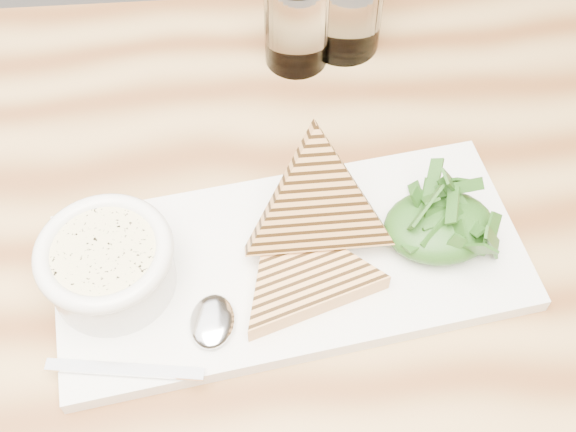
{
  "coord_description": "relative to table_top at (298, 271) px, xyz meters",
  "views": [
    {
      "loc": [
        0.0,
        -0.15,
        1.27
      ],
      "look_at": [
        0.05,
        0.2,
        0.78
      ],
      "focal_mm": 45.0,
      "sensor_mm": 36.0,
      "label": 1
    }
  ],
  "objects": [
    {
      "name": "spoon_bowl",
      "position": [
        -0.08,
        -0.06,
        0.04
      ],
      "size": [
        0.05,
        0.06,
        0.01
      ],
      "primitive_type": "ellipsoid",
      "rotation": [
        0.0,
        0.0,
        -0.19
      ],
      "color": "silver",
      "rests_on": "platter"
    },
    {
      "name": "glass_far",
      "position": [
        0.03,
        0.26,
        0.07
      ],
      "size": [
        0.07,
        0.07,
        0.1
      ],
      "primitive_type": "cylinder",
      "color": "white",
      "rests_on": "table_top"
    },
    {
      "name": "salad_base",
      "position": [
        0.12,
        -0.0,
        0.05
      ],
      "size": [
        0.1,
        0.08,
        0.04
      ],
      "primitive_type": "ellipsoid",
      "color": "black",
      "rests_on": "platter"
    },
    {
      "name": "soup",
      "position": [
        -0.16,
        -0.01,
        0.08
      ],
      "size": [
        0.09,
        0.09,
        0.01
      ],
      "primitive_type": "cylinder",
      "color": "beige",
      "rests_on": "soup_bowl"
    },
    {
      "name": "soup_bowl",
      "position": [
        -0.16,
        -0.01,
        0.06
      ],
      "size": [
        0.1,
        0.1,
        0.04
      ],
      "primitive_type": "cylinder",
      "color": "white",
      "rests_on": "platter"
    },
    {
      "name": "arugula_pile",
      "position": [
        0.12,
        -0.0,
        0.06
      ],
      "size": [
        0.11,
        0.1,
        0.05
      ],
      "primitive_type": null,
      "color": "#3A6824",
      "rests_on": "platter"
    },
    {
      "name": "sandwich_lean",
      "position": [
        0.02,
        0.01,
        0.08
      ],
      "size": [
        0.15,
        0.15,
        0.17
      ],
      "primitive_type": null,
      "rotation": [
        1.03,
        0.0,
        -0.03
      ],
      "color": "tan",
      "rests_on": "sandwich_flat"
    },
    {
      "name": "table_top",
      "position": [
        0.0,
        0.0,
        0.0
      ],
      "size": [
        1.14,
        0.79,
        0.04
      ],
      "primitive_type": "cube",
      "rotation": [
        0.0,
        0.0,
        -0.05
      ],
      "color": "#B0864E",
      "rests_on": "ground"
    },
    {
      "name": "platter",
      "position": [
        -0.01,
        -0.01,
        0.03
      ],
      "size": [
        0.42,
        0.22,
        0.02
      ],
      "primitive_type": "cube",
      "rotation": [
        0.0,
        0.0,
        0.1
      ],
      "color": "white",
      "rests_on": "table_top"
    },
    {
      "name": "spoon_handle",
      "position": [
        -0.15,
        -0.09,
        0.04
      ],
      "size": [
        0.12,
        0.03,
        0.0
      ],
      "primitive_type": "cube",
      "rotation": [
        0.0,
        0.0,
        -0.19
      ],
      "color": "silver",
      "rests_on": "platter"
    },
    {
      "name": "bowl_rim",
      "position": [
        -0.16,
        -0.01,
        0.08
      ],
      "size": [
        0.11,
        0.11,
        0.01
      ],
      "primitive_type": "torus",
      "color": "white",
      "rests_on": "soup_bowl"
    },
    {
      "name": "table_leg_br",
      "position": [
        0.5,
        0.32,
        -0.36
      ],
      "size": [
        0.06,
        0.06,
        0.69
      ],
      "primitive_type": "cylinder",
      "color": "#B0864E",
      "rests_on": "ground"
    },
    {
      "name": "sandwich_flat",
      "position": [
        -0.0,
        -0.03,
        0.05
      ],
      "size": [
        0.18,
        0.18,
        0.02
      ],
      "primitive_type": null,
      "rotation": [
        0.0,
        0.0,
        0.28
      ],
      "color": "tan",
      "rests_on": "platter"
    }
  ]
}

